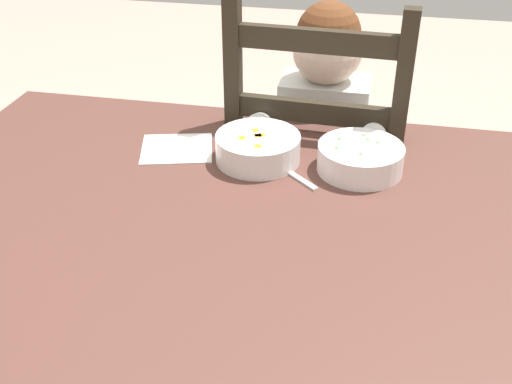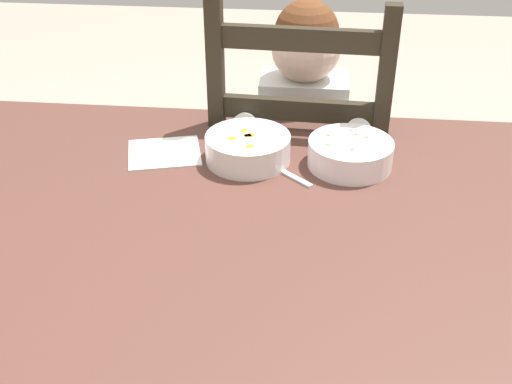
% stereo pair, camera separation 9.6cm
% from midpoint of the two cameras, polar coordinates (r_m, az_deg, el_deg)
% --- Properties ---
extents(dining_table, '(1.29, 1.09, 0.71)m').
position_cam_midpoint_polar(dining_table, '(1.14, -1.91, -7.85)').
color(dining_table, '#513028').
rests_on(dining_table, ground).
extents(dining_chair, '(0.44, 0.44, 1.00)m').
position_cam_midpoint_polar(dining_chair, '(1.69, 7.26, 0.36)').
color(dining_chair, '#2B2519').
rests_on(dining_chair, ground).
extents(child_figure, '(0.32, 0.31, 0.97)m').
position_cam_midpoint_polar(child_figure, '(1.61, 7.74, 5.31)').
color(child_figure, white).
rests_on(child_figure, ground).
extents(bowl_of_peas, '(0.18, 0.18, 0.06)m').
position_cam_midpoint_polar(bowl_of_peas, '(1.30, 11.64, 3.08)').
color(bowl_of_peas, white).
rests_on(bowl_of_peas, dining_table).
extents(bowl_of_carrots, '(0.18, 0.18, 0.06)m').
position_cam_midpoint_polar(bowl_of_carrots, '(1.31, 2.27, 4.08)').
color(bowl_of_carrots, white).
rests_on(bowl_of_carrots, dining_table).
extents(spoon, '(0.12, 0.11, 0.01)m').
position_cam_midpoint_polar(spoon, '(1.29, 4.91, 2.02)').
color(spoon, silver).
rests_on(spoon, dining_table).
extents(paper_napkin, '(0.18, 0.17, 0.00)m').
position_cam_midpoint_polar(paper_napkin, '(1.37, -5.31, 3.95)').
color(paper_napkin, white).
rests_on(paper_napkin, dining_table).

